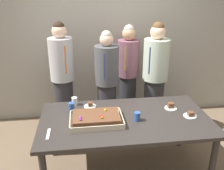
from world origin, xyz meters
TOP-DOWN VIEW (x-y plane):
  - ground_plane at (0.00, 0.00)m, footprint 12.00×12.00m
  - interior_back_panel at (0.00, 1.60)m, footprint 8.00×0.12m
  - party_table at (0.00, 0.00)m, footprint 1.92×1.03m
  - sheet_cake at (-0.33, -0.05)m, footprint 0.58×0.40m
  - plated_slice_near_left at (0.75, -0.06)m, footprint 0.15×0.15m
  - plated_slice_near_right at (-0.38, 0.33)m, footprint 0.15×0.15m
  - plated_slice_far_left at (0.59, 0.16)m, footprint 0.15×0.15m
  - drink_cup_nearest at (-0.61, 0.26)m, footprint 0.07×0.07m
  - drink_cup_middle at (0.12, -0.07)m, footprint 0.07×0.07m
  - drink_cup_far_end at (-0.57, 0.42)m, footprint 0.07×0.07m
  - cake_server_utensil at (-0.83, -0.23)m, footprint 0.03×0.20m
  - person_serving_front at (-0.11, 0.94)m, footprint 0.35×0.35m
  - person_green_shirt_behind at (-0.75, 1.09)m, footprint 0.35×0.35m
  - person_striped_tie_right at (0.62, 0.95)m, footprint 0.38×0.38m
  - person_left_edge_reaching at (0.27, 1.26)m, footprint 0.34×0.34m

SIDE VIEW (x-z plane):
  - ground_plane at x=0.00m, z-range 0.00..0.00m
  - party_table at x=0.00m, z-range 0.30..1.04m
  - cake_server_utensil at x=-0.83m, z-range 0.74..0.75m
  - plated_slice_near_right at x=-0.38m, z-range 0.73..0.79m
  - plated_slice_near_left at x=0.75m, z-range 0.73..0.79m
  - plated_slice_far_left at x=0.59m, z-range 0.73..0.80m
  - sheet_cake at x=-0.33m, z-range 0.73..0.84m
  - drink_cup_nearest at x=-0.61m, z-range 0.74..0.84m
  - drink_cup_middle at x=0.12m, z-range 0.74..0.84m
  - drink_cup_far_end at x=-0.57m, z-range 0.74..0.84m
  - person_serving_front at x=-0.11m, z-range 0.02..1.60m
  - person_left_edge_reaching at x=0.27m, z-range 0.03..1.64m
  - person_striped_tie_right at x=0.62m, z-range 0.03..1.71m
  - person_green_shirt_behind at x=-0.75m, z-range 0.03..1.73m
  - interior_back_panel at x=0.00m, z-range 0.00..3.00m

